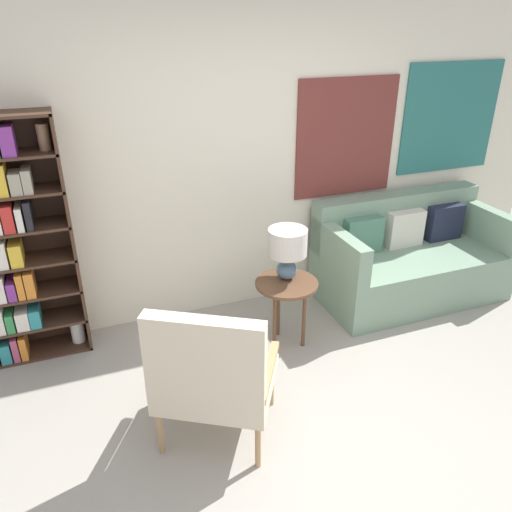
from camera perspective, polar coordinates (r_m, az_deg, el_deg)
ground_plane at (r=3.24m, az=10.00°, el=-22.51°), size 14.00×14.00×0.00m
wall_back at (r=4.16m, az=-2.10°, el=11.28°), size 6.40×0.08×2.70m
bookshelf at (r=3.94m, az=-26.59°, el=1.37°), size 0.76×0.30×1.84m
armchair at (r=2.97m, az=-5.10°, el=-13.32°), size 0.89×0.87×0.99m
couch at (r=4.85m, az=16.96°, el=-0.34°), size 1.70×0.84×0.92m
side_table at (r=3.84m, az=3.50°, el=-3.91°), size 0.48×0.48×0.57m
table_lamp at (r=3.74m, az=3.61°, el=1.04°), size 0.30×0.30×0.41m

